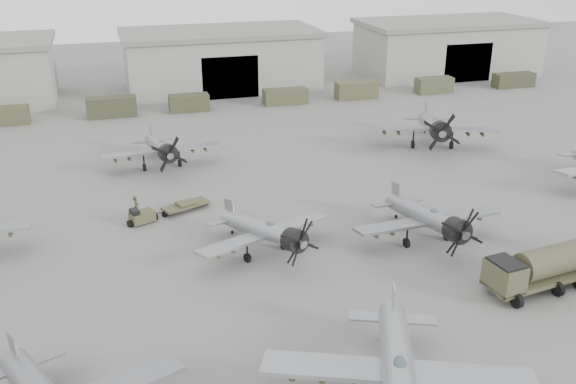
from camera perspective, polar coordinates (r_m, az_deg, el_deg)
name	(u,v)px	position (r m, az deg, el deg)	size (l,w,h in m)	color
ground	(395,293)	(44.27, 9.50, -8.86)	(220.00, 220.00, 0.00)	#565654
hangar_center	(221,59)	(98.99, -5.97, 11.67)	(29.00, 14.80, 8.70)	#9A9990
hangar_right	(447,47)	(112.08, 13.96, 12.41)	(29.00, 14.80, 8.70)	#9A9990
support_truck_1	(3,116)	(87.40, -24.01, 6.19)	(6.16, 2.20, 2.23)	#43442C
support_truck_2	(112,107)	(86.46, -15.41, 7.30)	(6.30, 2.20, 2.59)	#353824
support_truck_3	(189,103)	(87.15, -8.80, 7.84)	(5.26, 2.20, 2.22)	#3A3C27
support_truck_4	(285,96)	(89.79, -0.23, 8.50)	(6.12, 2.20, 2.11)	#43452D
support_truck_5	(356,90)	(93.12, 6.10, 8.99)	(6.01, 2.20, 2.46)	#48492F
support_truck_6	(434,85)	(98.38, 12.85, 9.24)	(5.47, 2.20, 2.28)	#42482F
support_truck_7	(514,80)	(105.52, 19.41, 9.37)	(6.41, 2.20, 2.13)	#363824
aircraft_near_1	(398,371)	(33.36, 9.76, -15.38)	(13.57, 12.28, 5.52)	#969A9F
aircraft_mid_1	(267,231)	(47.39, -1.92, -3.52)	(11.00, 9.94, 4.46)	gray
aircraft_mid_2	(430,219)	(50.23, 12.50, -2.32)	(11.98, 10.78, 4.78)	gray
aircraft_far_0	(161,148)	(65.85, -11.21, 3.82)	(12.03, 10.83, 4.79)	gray
aircraft_far_1	(434,127)	(72.38, 12.85, 5.69)	(13.94, 12.57, 5.62)	gray
fuel_tanker	(538,267)	(46.41, 21.30, -6.24)	(7.96, 4.28, 2.97)	#46442D
tug_trailer	(159,212)	(55.15, -11.38, -1.78)	(7.11, 3.96, 1.44)	#44432D
ground_crew	(136,206)	(55.70, -13.34, -1.25)	(0.69, 0.45, 1.89)	#363925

